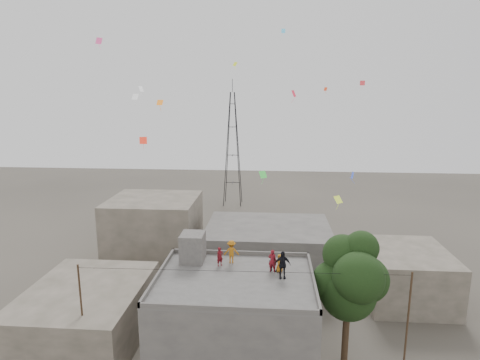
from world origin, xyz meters
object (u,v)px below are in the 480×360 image
(stair_head_box, at_px, (193,247))
(person_dark_adult, at_px, (282,265))
(tree, at_px, (351,279))
(person_red_adult, at_px, (272,261))
(transmission_tower, at_px, (233,149))

(stair_head_box, height_order, person_dark_adult, stair_head_box)
(stair_head_box, xyz_separation_m, tree, (10.57, -2.00, -1.00))
(stair_head_box, bearing_deg, tree, -10.74)
(person_red_adult, bearing_deg, person_dark_adult, 139.65)
(stair_head_box, distance_m, transmission_tower, 37.46)
(person_red_adult, bearing_deg, transmission_tower, -65.71)
(tree, xyz_separation_m, person_red_adult, (-5.01, 0.67, 0.76))
(stair_head_box, distance_m, person_red_adult, 5.72)
(stair_head_box, bearing_deg, transmission_tower, 91.23)
(tree, distance_m, transmission_tower, 41.12)
(stair_head_box, distance_m, person_dark_adult, 6.57)
(tree, height_order, person_red_adult, tree)
(tree, height_order, person_dark_adult, tree)
(tree, xyz_separation_m, person_dark_adult, (-4.39, -0.23, 0.89))
(person_dark_adult, bearing_deg, stair_head_box, 152.93)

